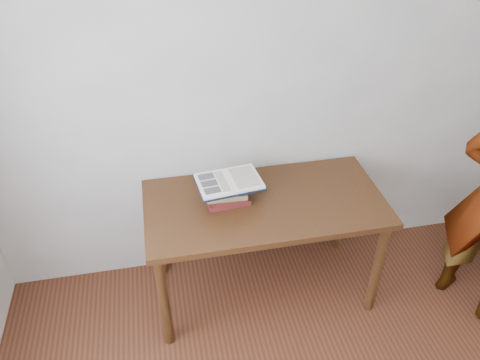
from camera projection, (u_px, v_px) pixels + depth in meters
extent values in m
cube|color=silver|center=(266.00, 90.00, 2.76)|extent=(3.50, 0.04, 2.60)
cube|color=#452711|center=(265.00, 204.00, 2.78)|extent=(1.42, 0.71, 0.04)
cylinder|color=#452711|center=(164.00, 302.00, 2.67)|extent=(0.06, 0.06, 0.72)
cylinder|color=#452711|center=(377.00, 269.00, 2.87)|extent=(0.06, 0.06, 0.72)
cylinder|color=#452711|center=(158.00, 233.00, 3.14)|extent=(0.06, 0.06, 0.72)
cylinder|color=#452711|center=(342.00, 209.00, 3.34)|extent=(0.06, 0.06, 0.72)
cube|color=maroon|center=(227.00, 199.00, 2.76)|extent=(0.26, 0.18, 0.03)
cube|color=maroon|center=(227.00, 196.00, 2.74)|extent=(0.22, 0.18, 0.03)
cube|color=olive|center=(226.00, 192.00, 2.72)|extent=(0.24, 0.17, 0.03)
cube|color=#1B1E51|center=(226.00, 186.00, 2.71)|extent=(0.23, 0.19, 0.03)
cube|color=black|center=(229.00, 183.00, 2.70)|extent=(0.40, 0.30, 0.01)
cube|color=white|center=(214.00, 184.00, 2.67)|extent=(0.20, 0.26, 0.02)
cube|color=white|center=(244.00, 178.00, 2.72)|extent=(0.20, 0.26, 0.02)
cylinder|color=white|center=(229.00, 181.00, 2.70)|extent=(0.04, 0.24, 0.01)
cube|color=black|center=(206.00, 176.00, 2.72)|extent=(0.10, 0.07, 0.00)
cube|color=black|center=(209.00, 183.00, 2.66)|extent=(0.10, 0.07, 0.00)
cube|color=black|center=(212.00, 190.00, 2.61)|extent=(0.10, 0.07, 0.00)
cube|color=silver|center=(222.00, 181.00, 2.68)|extent=(0.07, 0.20, 0.00)
cube|color=silver|center=(245.00, 177.00, 2.72)|extent=(0.17, 0.22, 0.00)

